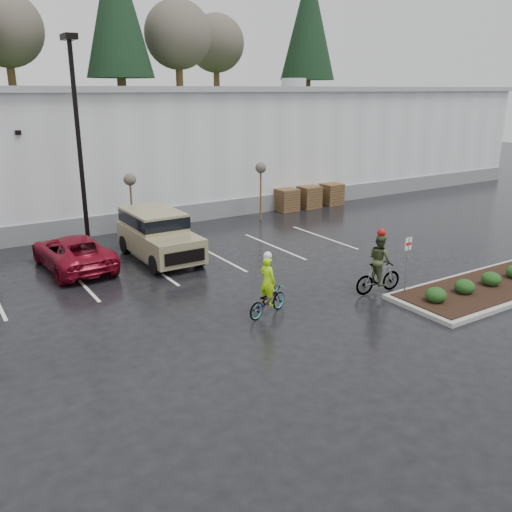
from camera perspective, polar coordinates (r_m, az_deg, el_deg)
ground at (r=17.40m, az=7.21°, el=-6.92°), size 120.00×120.00×0.00m
warehouse at (r=35.80m, az=-15.90°, el=11.07°), size 60.50×15.50×7.20m
wooded_ridge at (r=58.19m, az=-22.69°, el=11.89°), size 80.00×25.00×6.00m
lamppost at (r=24.97m, az=-18.32°, el=13.18°), size 0.50×1.00×9.22m
sapling_mid at (r=26.97m, az=-13.12°, el=7.49°), size 0.60×0.60×3.20m
sapling_east at (r=30.25m, az=0.50°, el=8.94°), size 0.60×0.60×3.20m
pallet_stack_a at (r=32.81m, az=3.22°, el=5.93°), size 1.20×1.20×1.35m
pallet_stack_b at (r=33.81m, az=5.58°, el=6.21°), size 1.20×1.20×1.35m
pallet_stack_c at (r=34.93m, az=7.93°, el=6.48°), size 1.20×1.20×1.35m
curb_island at (r=21.71m, az=23.41°, el=-3.08°), size 8.00×3.00×0.15m
mulch_bed at (r=21.68m, az=23.44°, el=-2.84°), size 7.60×2.60×0.04m
shrub_a at (r=19.29m, az=18.42°, el=-3.92°), size 0.70×0.70×0.52m
shrub_b at (r=20.42m, az=21.11°, el=-3.03°), size 0.70×0.70×0.52m
shrub_c at (r=21.60m, az=23.51°, el=-2.24°), size 0.70×0.70×0.52m
fire_lane_sign at (r=19.55m, az=15.63°, el=-0.30°), size 0.30×0.05×2.20m
car_red at (r=23.30m, az=-18.72°, el=0.40°), size 2.57×5.16×1.40m
suv_tan at (r=23.57m, az=-10.13°, el=2.08°), size 2.20×5.10×2.06m
cyclist_hivis at (r=17.59m, az=1.21°, el=-4.13°), size 1.87×1.13×2.14m
cyclist_olive at (r=19.88m, az=12.80°, el=-1.42°), size 1.89×0.93×2.39m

